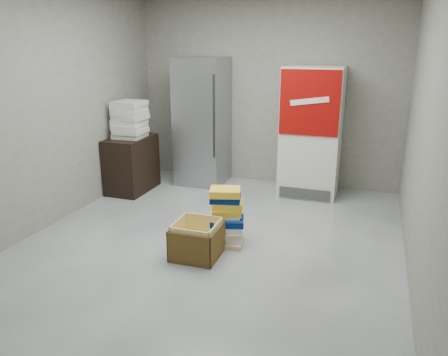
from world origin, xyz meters
TOP-DOWN VIEW (x-y plane):
  - ground at (0.00, 0.00)m, footprint 5.00×5.00m
  - room_shell at (0.00, 0.00)m, footprint 4.04×5.04m
  - steel_fridge at (-0.90, 2.13)m, footprint 0.70×0.72m
  - coke_cooler at (0.75, 2.12)m, footprint 0.80×0.73m
  - wood_shelf at (-1.73, 1.40)m, footprint 0.50×0.80m
  - supply_box_stack at (-1.72, 1.40)m, footprint 0.44×0.44m
  - phonebook_stack_main at (0.14, 0.19)m, footprint 0.40×0.35m
  - phonebook_stack_side at (0.17, 0.13)m, footprint 0.43×0.39m
  - cardboard_box at (-0.02, -0.24)m, footprint 0.47×0.47m
  - bucket_lid at (-0.07, -0.06)m, footprint 0.38×0.38m

SIDE VIEW (x-z plane):
  - ground at x=0.00m, z-range 0.00..0.00m
  - bucket_lid at x=-0.07m, z-range 0.00..0.09m
  - phonebook_stack_side at x=0.17m, z-range 0.00..0.30m
  - cardboard_box at x=-0.02m, z-range -0.03..0.34m
  - phonebook_stack_main at x=0.14m, z-range 0.00..0.62m
  - wood_shelf at x=-1.73m, z-range 0.00..0.80m
  - coke_cooler at x=0.75m, z-range 0.00..1.80m
  - steel_fridge at x=-0.90m, z-range 0.00..1.90m
  - supply_box_stack at x=-1.72m, z-range 0.80..1.32m
  - room_shell at x=0.00m, z-range 0.39..3.21m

